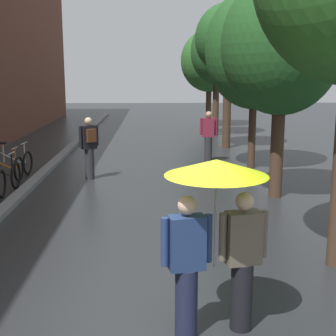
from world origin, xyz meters
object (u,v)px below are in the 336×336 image
(street_tree_1, at_px, (282,46))
(parked_bicycle_7, at_px, (11,162))
(street_tree_3, at_px, (229,40))
(pedestrian_walking_far, at_px, (208,136))
(street_tree_2, at_px, (255,49))
(parked_bicycle_6, at_px, (1,168))
(street_tree_4, at_px, (217,52))
(couple_under_umbrella, at_px, (216,218))
(street_tree_5, at_px, (209,61))
(pedestrian_walking_midground, at_px, (89,147))

(street_tree_1, bearing_deg, parked_bicycle_7, 158.94)
(street_tree_3, relative_size, pedestrian_walking_far, 3.28)
(street_tree_3, relative_size, parked_bicycle_7, 4.81)
(street_tree_2, bearing_deg, parked_bicycle_6, -167.47)
(street_tree_1, height_order, parked_bicycle_7, street_tree_1)
(street_tree_2, bearing_deg, street_tree_4, 91.11)
(couple_under_umbrella, bearing_deg, street_tree_4, 82.71)
(street_tree_5, height_order, couple_under_umbrella, street_tree_5)
(street_tree_5, height_order, pedestrian_walking_far, street_tree_5)
(street_tree_1, relative_size, couple_under_umbrella, 2.52)
(street_tree_3, distance_m, street_tree_5, 7.53)
(street_tree_4, height_order, pedestrian_walking_midground, street_tree_4)
(parked_bicycle_6, distance_m, pedestrian_walking_midground, 2.50)
(pedestrian_walking_midground, relative_size, pedestrian_walking_far, 1.03)
(parked_bicycle_6, bearing_deg, couple_under_umbrella, -58.10)
(parked_bicycle_7, xyz_separation_m, pedestrian_walking_far, (6.03, 1.85, 0.49))
(street_tree_3, height_order, parked_bicycle_7, street_tree_3)
(street_tree_4, relative_size, street_tree_5, 1.04)
(parked_bicycle_7, bearing_deg, street_tree_5, 59.45)
(street_tree_4, distance_m, street_tree_5, 3.76)
(street_tree_2, xyz_separation_m, pedestrian_walking_midground, (-4.84, -1.42, -2.70))
(street_tree_2, bearing_deg, parked_bicycle_7, -174.21)
(street_tree_2, height_order, parked_bicycle_7, street_tree_2)
(street_tree_3, xyz_separation_m, pedestrian_walking_midground, (-4.65, -5.38, -3.21))
(street_tree_4, relative_size, parked_bicycle_6, 4.75)
(street_tree_1, distance_m, pedestrian_walking_far, 5.44)
(street_tree_2, xyz_separation_m, parked_bicycle_7, (-7.25, -0.73, -3.25))
(street_tree_1, xyz_separation_m, couple_under_umbrella, (-2.24, -6.04, -2.17))
(parked_bicycle_7, distance_m, pedestrian_walking_far, 6.32)
(street_tree_2, xyz_separation_m, street_tree_5, (-0.06, 11.45, -0.13))
(street_tree_4, bearing_deg, parked_bicycle_6, -127.36)
(parked_bicycle_7, bearing_deg, pedestrian_walking_midground, -15.99)
(street_tree_2, xyz_separation_m, street_tree_4, (-0.15, 7.71, 0.20))
(street_tree_3, distance_m, parked_bicycle_7, 9.27)
(street_tree_1, relative_size, street_tree_4, 0.97)
(street_tree_4, bearing_deg, couple_under_umbrella, -97.29)
(parked_bicycle_6, bearing_deg, street_tree_5, 61.09)
(street_tree_5, bearing_deg, pedestrian_walking_midground, -110.39)
(street_tree_3, distance_m, couple_under_umbrella, 13.92)
(parked_bicycle_7, xyz_separation_m, couple_under_umbrella, (4.90, -8.79, 1.01))
(pedestrian_walking_midground, bearing_deg, pedestrian_walking_far, 35.01)
(street_tree_2, distance_m, pedestrian_walking_far, 3.22)
(street_tree_5, bearing_deg, pedestrian_walking_far, -96.44)
(street_tree_3, bearing_deg, street_tree_4, 89.27)
(street_tree_4, relative_size, pedestrian_walking_midground, 3.08)
(parked_bicycle_7, height_order, pedestrian_walking_midground, pedestrian_walking_midground)
(parked_bicycle_7, bearing_deg, couple_under_umbrella, -60.87)
(street_tree_4, height_order, street_tree_5, street_tree_4)
(pedestrian_walking_midground, bearing_deg, street_tree_1, -23.52)
(parked_bicycle_7, height_order, pedestrian_walking_far, pedestrian_walking_far)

